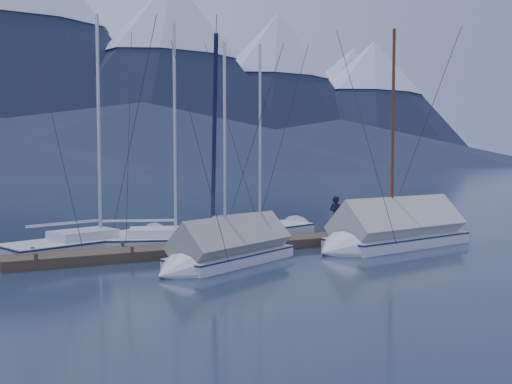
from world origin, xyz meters
TOP-DOWN VIEW (x-y plane):
  - ground at (0.00, 0.00)m, footprint 1000.00×1000.00m
  - mountain_range at (4.12, 370.45)m, footprint 877.00×584.00m
  - dock at (0.00, 2.00)m, footprint 18.00×1.50m
  - mooring_posts at (-0.50, 2.00)m, footprint 15.12×1.52m
  - sailboat_open_left at (-4.93, 4.83)m, footprint 7.71×4.63m
  - sailboat_open_mid at (-2.23, 3.50)m, footprint 7.49×4.22m
  - sailboat_open_right at (2.19, 5.20)m, footprint 7.40×4.17m
  - sailboat_covered_near at (4.83, -0.05)m, footprint 7.54×3.46m
  - sailboat_covered_far at (-2.48, -0.53)m, footprint 5.83×3.97m
  - person at (3.73, 1.97)m, footprint 0.59×0.69m

SIDE VIEW (x-z plane):
  - ground at x=0.00m, z-range 0.00..0.00m
  - dock at x=0.00m, z-range -0.16..0.38m
  - sailboat_open_right at x=2.19m, z-range -4.55..4.88m
  - sailboat_open_mid at x=-2.23m, z-range -4.61..4.94m
  - sailboat_open_left at x=-4.93m, z-range -4.76..5.11m
  - mooring_posts at x=-0.50m, z-range 0.17..0.52m
  - sailboat_covered_far at x=-2.48m, z-range -3.58..4.36m
  - sailboat_covered_near at x=4.83m, z-range -4.26..5.21m
  - person at x=3.73m, z-range 0.34..1.94m
  - mountain_range at x=4.12m, z-range -16.60..133.90m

